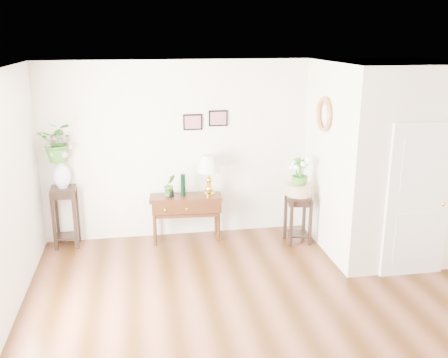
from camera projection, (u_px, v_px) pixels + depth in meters
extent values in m
cube|color=brown|center=(278.00, 318.00, 5.78)|extent=(6.00, 5.50, 0.02)
cube|color=white|center=(286.00, 72.00, 4.99)|extent=(6.00, 5.50, 0.02)
cube|color=white|center=(233.00, 149.00, 7.99)|extent=(6.00, 0.02, 2.80)
cube|color=white|center=(384.00, 157.00, 7.41)|extent=(1.80, 1.95, 2.80)
cube|color=white|center=(418.00, 201.00, 6.56)|extent=(0.90, 0.05, 2.10)
cube|color=black|center=(193.00, 122.00, 7.73)|extent=(0.30, 0.02, 0.25)
cube|color=black|center=(218.00, 118.00, 7.78)|extent=(0.30, 0.02, 0.25)
torus|color=#D18344|center=(324.00, 114.00, 7.19)|extent=(0.07, 0.51, 0.51)
cube|color=black|center=(186.00, 218.00, 7.87)|extent=(1.14, 0.45, 0.74)
cube|color=gold|center=(209.00, 173.00, 7.73)|extent=(0.44, 0.44, 0.64)
cylinder|color=black|center=(183.00, 185.00, 7.71)|extent=(0.08, 0.08, 0.35)
imported|color=#337522|center=(170.00, 186.00, 7.67)|extent=(0.23, 0.21, 0.34)
cube|color=black|center=(66.00, 217.00, 7.64)|extent=(0.38, 0.38, 0.95)
imported|color=#337522|center=(59.00, 142.00, 7.31)|extent=(0.61, 0.55, 0.60)
cube|color=black|center=(298.00, 219.00, 7.79)|extent=(0.44, 0.44, 0.78)
cylinder|color=beige|center=(299.00, 190.00, 7.66)|extent=(0.43, 0.43, 0.18)
imported|color=#337522|center=(300.00, 173.00, 7.58)|extent=(0.34, 0.34, 0.46)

